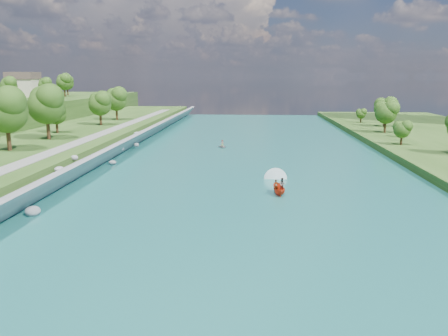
{
  "coord_description": "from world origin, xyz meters",
  "views": [
    {
      "loc": [
        0.66,
        -45.08,
        15.73
      ],
      "look_at": [
        -3.55,
        18.11,
        2.5
      ],
      "focal_mm": 35.0,
      "sensor_mm": 36.0,
      "label": 1
    }
  ],
  "objects": [
    {
      "name": "ground",
      "position": [
        0.0,
        0.0,
        0.0
      ],
      "size": [
        260.0,
        260.0,
        0.0
      ],
      "primitive_type": "plane",
      "color": "#2D5119",
      "rests_on": "ground"
    },
    {
      "name": "riverside_path",
      "position": [
        -32.5,
        20.0,
        3.55
      ],
      "size": [
        3.0,
        200.0,
        0.1
      ],
      "primitive_type": "cube",
      "color": "gray",
      "rests_on": "berm_west"
    },
    {
      "name": "ridge_west",
      "position": [
        -82.5,
        95.0,
        4.5
      ],
      "size": [
        60.0,
        120.0,
        9.0
      ],
      "primitive_type": "cube",
      "color": "#2D5119",
      "rests_on": "ground"
    },
    {
      "name": "riprap_bank",
      "position": [
        -25.84,
        19.32,
        1.79
      ],
      "size": [
        4.16,
        236.0,
        4.05
      ],
      "color": "slate",
      "rests_on": "ground"
    },
    {
      "name": "river_water",
      "position": [
        0.0,
        20.0,
        0.05
      ],
      "size": [
        55.0,
        240.0,
        0.1
      ],
      "primitive_type": "cube",
      "color": "#196159",
      "rests_on": "ground"
    },
    {
      "name": "motorboat",
      "position": [
        4.31,
        14.4,
        0.75
      ],
      "size": [
        3.6,
        18.76,
        2.16
      ],
      "rotation": [
        0.0,
        0.0,
        3.24
      ],
      "color": "red",
      "rests_on": "river_water"
    },
    {
      "name": "trees_ridge",
      "position": [
        -69.81,
        94.66,
        13.37
      ],
      "size": [
        20.99,
        48.92,
        9.36
      ],
      "color": "#214713",
      "rests_on": "ridge_west"
    },
    {
      "name": "raft",
      "position": [
        -6.19,
        52.21,
        0.48
      ],
      "size": [
        2.77,
        3.36,
        1.71
      ],
      "rotation": [
        0.0,
        0.0,
        0.26
      ],
      "color": "gray",
      "rests_on": "river_water"
    }
  ]
}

